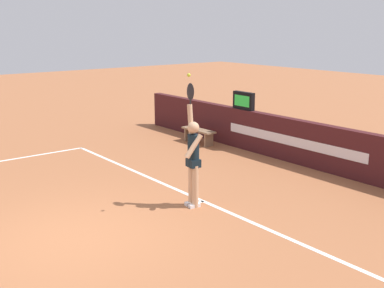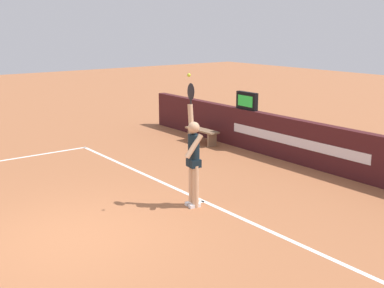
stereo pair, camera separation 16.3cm
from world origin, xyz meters
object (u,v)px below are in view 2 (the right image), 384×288
(tennis_player, at_px, (193,157))
(tennis_ball, at_px, (189,75))
(speed_display, at_px, (247,101))
(courtside_bench_near, at_px, (202,133))

(tennis_player, relative_size, tennis_ball, 38.07)
(speed_display, distance_m, tennis_player, 5.04)
(speed_display, bearing_deg, tennis_ball, -55.46)
(courtside_bench_near, bearing_deg, tennis_ball, -40.87)
(tennis_ball, relative_size, courtside_bench_near, 0.05)
(tennis_player, height_order, tennis_ball, tennis_ball)
(tennis_player, height_order, courtside_bench_near, tennis_player)
(speed_display, xyz_separation_m, tennis_ball, (3.01, -4.38, 1.25))
(speed_display, relative_size, tennis_player, 0.31)
(courtside_bench_near, bearing_deg, speed_display, 27.94)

